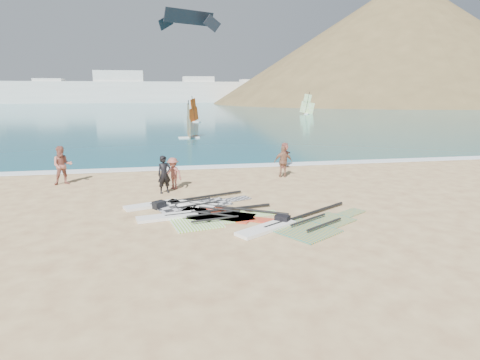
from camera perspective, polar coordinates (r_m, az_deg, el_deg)
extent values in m
plane|color=#E0C083|center=(13.99, 5.63, -7.43)|extent=(300.00, 300.00, 0.00)
cube|color=navy|center=(144.73, -9.29, 10.58)|extent=(300.00, 240.00, 0.06)
cube|color=white|center=(25.63, -2.02, 1.87)|extent=(300.00, 1.20, 0.04)
cube|color=white|center=(163.41, -16.69, 11.86)|extent=(160.00, 8.00, 8.00)
cube|color=white|center=(167.75, -25.38, 11.37)|extent=(10.00, 7.00, 9.00)
cube|color=white|center=(163.42, -16.74, 12.56)|extent=(18.00, 7.00, 12.00)
cube|color=white|center=(163.18, -5.93, 12.66)|extent=(12.00, 7.00, 10.00)
cube|color=white|center=(167.16, 2.86, 12.54)|extent=(16.00, 7.00, 9.00)
cube|color=white|center=(172.89, 9.48, 12.72)|extent=(10.00, 7.00, 11.00)
cone|color=brown|center=(168.03, 21.62, 10.14)|extent=(143.00, 143.00, 45.00)
cone|color=brown|center=(196.53, 28.87, 9.71)|extent=(70.00, 70.00, 28.00)
cube|color=black|center=(16.80, -8.60, -4.00)|extent=(2.29, 2.41, 0.04)
cube|color=black|center=(17.41, -3.90, -3.28)|extent=(1.70, 1.64, 0.04)
cube|color=black|center=(17.99, -0.35, -2.73)|extent=(1.28, 0.94, 0.04)
cylinder|color=black|center=(18.02, -5.98, -2.51)|extent=(4.19, 1.64, 0.11)
cylinder|color=black|center=(17.31, -6.98, -2.96)|extent=(1.74, 0.71, 0.08)
cylinder|color=black|center=(16.72, -6.03, -3.50)|extent=(1.74, 0.71, 0.08)
cube|color=white|center=(17.29, -12.36, -3.54)|extent=(2.39, 1.39, 0.12)
cube|color=#7ED223|center=(15.00, -6.38, -5.97)|extent=(2.06, 2.21, 0.04)
cube|color=#7ED223|center=(15.45, -0.88, -5.34)|extent=(1.55, 1.48, 0.04)
cube|color=#7ED223|center=(15.91, 3.33, -4.82)|extent=(1.24, 0.78, 0.04)
cylinder|color=black|center=(16.11, -2.93, -4.30)|extent=(4.34, 0.95, 0.11)
cylinder|color=black|center=(15.44, -4.32, -4.84)|extent=(1.80, 0.42, 0.08)
cylinder|color=black|center=(14.84, -3.54, -5.56)|extent=(1.80, 0.42, 0.08)
cube|color=white|center=(15.61, -10.30, -5.21)|extent=(2.37, 1.05, 0.12)
cube|color=yellow|center=(14.26, 9.03, -7.05)|extent=(2.64, 2.70, 0.04)
cube|color=yellow|center=(15.51, 12.84, -5.59)|extent=(1.91, 1.88, 0.04)
cube|color=yellow|center=(16.58, 15.48, -4.55)|extent=(1.37, 1.17, 0.04)
cylinder|color=black|center=(15.77, 9.47, -4.83)|extent=(4.06, 2.57, 0.11)
cylinder|color=black|center=(14.96, 9.70, -5.57)|extent=(1.69, 1.09, 0.08)
cylinder|color=black|center=(14.56, 11.93, -6.18)|extent=(1.69, 1.09, 0.08)
cube|color=white|center=(14.16, 3.76, -6.89)|extent=(2.43, 1.85, 0.12)
cube|color=red|center=(16.05, -5.61, -4.70)|extent=(2.42, 2.48, 0.04)
cube|color=red|center=(15.47, -0.62, -5.32)|extent=(1.75, 1.72, 0.04)
cube|color=red|center=(15.08, 3.71, -5.82)|extent=(1.25, 1.07, 0.04)
cylinder|color=black|center=(16.29, -0.45, -4.09)|extent=(3.73, 2.34, 0.10)
cylinder|color=black|center=(16.02, -3.00, -4.17)|extent=(1.56, 1.00, 0.07)
cylinder|color=black|center=(15.45, -3.98, -4.82)|extent=(1.56, 1.00, 0.07)
cube|color=white|center=(17.13, -6.89, -3.48)|extent=(2.23, 1.70, 0.12)
cube|color=black|center=(16.94, -11.44, -3.49)|extent=(0.60, 0.57, 0.31)
cube|color=black|center=(14.86, 6.05, -5.61)|extent=(0.62, 0.60, 0.30)
imported|color=black|center=(19.26, -10.72, 0.77)|extent=(0.77, 0.63, 1.80)
imported|color=#A65F50|center=(22.59, -23.94, 1.91)|extent=(1.13, 0.97, 2.01)
imported|color=#985146|center=(20.02, -9.49, 0.93)|extent=(1.15, 1.11, 1.57)
imported|color=#946349|center=(22.60, 6.17, 2.60)|extent=(1.07, 0.56, 1.75)
imported|color=#A1584D|center=(25.41, 6.37, 3.54)|extent=(1.08, 1.54, 1.61)
cube|color=white|center=(41.36, -7.27, 6.02)|extent=(2.16, 0.77, 0.12)
cube|color=#FF5701|center=(41.26, -7.31, 7.44)|extent=(0.25, 2.59, 2.31)
cube|color=#FF5701|center=(41.14, -7.37, 9.65)|extent=(0.17, 1.46, 1.60)
cylinder|color=black|center=(41.19, -7.35, 8.67)|extent=(0.14, 0.73, 3.66)
cube|color=white|center=(62.49, -6.60, 8.25)|extent=(2.12, 1.84, 0.13)
cube|color=red|center=(62.42, -6.63, 9.23)|extent=(1.69, 2.16, 2.39)
cube|color=red|center=(62.35, -6.67, 10.73)|extent=(0.97, 1.23, 1.66)
cylinder|color=black|center=(62.37, -6.65, 10.06)|extent=(0.53, 0.65, 3.79)
cube|color=white|center=(84.27, 9.51, 9.28)|extent=(1.83, 2.53, 0.14)
cube|color=#82C731|center=(84.21, 9.54, 10.11)|extent=(2.70, 1.52, 2.71)
cube|color=#82C731|center=(84.16, 9.58, 11.37)|extent=(1.53, 0.88, 1.88)
cylinder|color=black|center=(84.18, 9.56, 10.81)|extent=(0.80, 0.50, 4.30)
cube|color=black|center=(55.99, -7.25, 22.01)|extent=(6.65, 3.84, 1.69)
cube|color=black|center=(54.48, -10.16, 21.43)|extent=(1.95, 1.67, 2.14)
cube|color=black|center=(57.40, -4.45, 21.12)|extent=(2.40, 1.14, 2.14)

